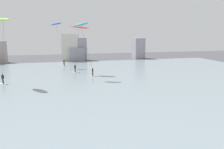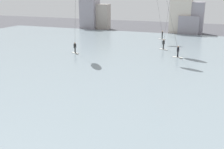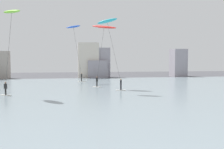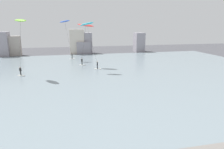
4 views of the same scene
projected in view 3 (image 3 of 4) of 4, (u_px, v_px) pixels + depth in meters
name	position (u px, v px, depth m)	size (l,w,h in m)	color
water_bay	(99.00, 95.00, 33.63)	(84.00, 52.00, 0.10)	gray
far_shore_buildings	(75.00, 63.00, 61.19)	(47.12, 4.73, 7.88)	gray
kitesurfer_lime	(11.00, 18.00, 31.64)	(3.45, 3.60, 10.27)	silver
kitesurfer_blue	(75.00, 34.00, 48.99)	(3.52, 2.85, 10.41)	silver
kitesurfer_red	(104.00, 31.00, 40.51)	(3.95, 3.52, 9.55)	silver
kitesurfer_cyan	(109.00, 30.00, 36.02)	(4.27, 2.69, 9.88)	silver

